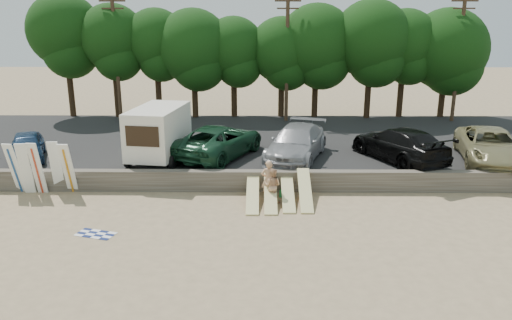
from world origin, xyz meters
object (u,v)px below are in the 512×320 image
(car_1, at_px, (219,141))
(car_4, at_px, (490,146))
(box_trailer, at_px, (159,131))
(cooler, at_px, (284,193))
(car_0, at_px, (27,146))
(car_2, at_px, (296,143))
(beachgoer_a, at_px, (268,180))
(car_3, at_px, (399,144))
(beachgoer_b, at_px, (273,185))

(car_1, bearing_deg, car_4, -158.29)
(box_trailer, bearing_deg, cooler, -20.39)
(car_0, height_order, car_1, car_1)
(car_2, bearing_deg, box_trailer, -160.01)
(car_2, relative_size, cooler, 15.78)
(car_4, distance_m, beachgoer_a, 12.22)
(car_0, distance_m, car_3, 19.71)
(box_trailer, height_order, car_1, box_trailer)
(cooler, bearing_deg, car_4, 35.83)
(car_0, bearing_deg, car_3, -21.54)
(cooler, bearing_deg, box_trailer, 168.99)
(box_trailer, relative_size, beachgoer_a, 2.56)
(car_0, xyz_separation_m, car_1, (10.14, 0.56, 0.16))
(cooler, bearing_deg, car_3, 49.23)
(car_3, bearing_deg, car_1, -28.11)
(car_0, relative_size, car_2, 0.70)
(cooler, bearing_deg, beachgoer_a, -139.88)
(car_1, height_order, car_3, car_3)
(beachgoer_a, bearing_deg, car_4, -165.12)
(car_2, height_order, cooler, car_2)
(box_trailer, distance_m, car_4, 17.31)
(car_1, relative_size, beachgoer_b, 4.00)
(car_3, relative_size, car_4, 0.98)
(car_1, xyz_separation_m, beachgoer_a, (2.62, -4.56, -0.65))
(box_trailer, xyz_separation_m, beachgoer_a, (5.69, -3.88, -1.36))
(beachgoer_a, bearing_deg, cooler, -161.12)
(box_trailer, relative_size, car_4, 0.77)
(car_3, distance_m, cooler, 7.39)
(car_3, distance_m, beachgoer_b, 8.11)
(beachgoer_a, bearing_deg, box_trailer, -37.39)
(car_0, distance_m, car_2, 14.31)
(beachgoer_a, height_order, beachgoer_b, beachgoer_a)
(cooler, bearing_deg, car_2, 96.40)
(box_trailer, xyz_separation_m, car_2, (7.23, 0.31, -0.71))
(car_1, bearing_deg, box_trailer, 37.53)
(car_4, relative_size, cooler, 16.19)
(car_4, distance_m, cooler, 11.50)
(car_3, height_order, cooler, car_3)
(car_2, xyz_separation_m, beachgoer_b, (-1.36, -4.56, -0.79))
(car_2, bearing_deg, beachgoer_b, -89.05)
(box_trailer, bearing_deg, beachgoer_a, -25.54)
(car_4, bearing_deg, car_3, -171.18)
(beachgoer_b, bearing_deg, car_1, -39.21)
(box_trailer, bearing_deg, car_3, 9.48)
(car_3, relative_size, beachgoer_a, 3.28)
(box_trailer, xyz_separation_m, cooler, (6.42, -3.58, -2.12))
(car_1, height_order, beachgoer_a, car_1)
(car_1, bearing_deg, car_0, 28.07)
(car_2, bearing_deg, car_1, -167.65)
(car_2, bearing_deg, car_0, -161.73)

